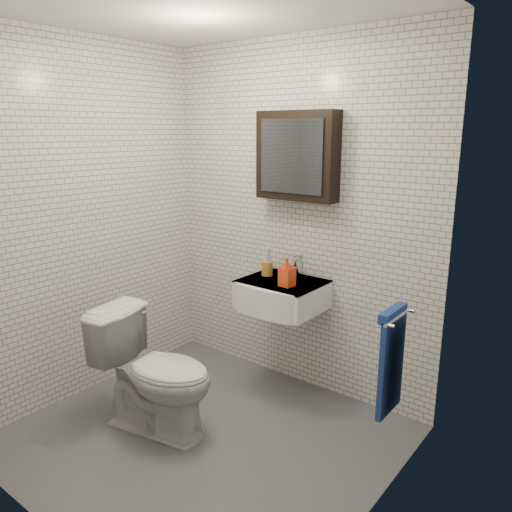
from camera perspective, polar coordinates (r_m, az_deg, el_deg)
name	(u,v)px	position (r m, az deg, el deg)	size (l,w,h in m)	color
ground	(203,436)	(3.34, -6.05, -19.83)	(2.20, 2.00, 0.01)	#515359
room_shell	(196,205)	(2.80, -6.83, 5.79)	(2.22, 2.02, 2.51)	silver
washbasin	(279,295)	(3.49, 2.63, -4.46)	(0.55, 0.50, 0.20)	white
faucet	(295,267)	(3.60, 4.48, -1.22)	(0.06, 0.20, 0.15)	silver
mirror_cabinet	(297,156)	(3.47, 4.70, 11.32)	(0.60, 0.15, 0.60)	black
towel_rail	(392,357)	(2.74, 15.23, -11.08)	(0.09, 0.30, 0.58)	silver
toothbrush_cup	(267,268)	(3.60, 1.28, -1.34)	(0.11, 0.11, 0.22)	#AD6F2B
soap_bottle	(287,272)	(3.35, 3.57, -1.83)	(0.09, 0.09, 0.20)	orange
toilet	(156,372)	(3.28, -11.39, -12.87)	(0.44, 0.77, 0.79)	silver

